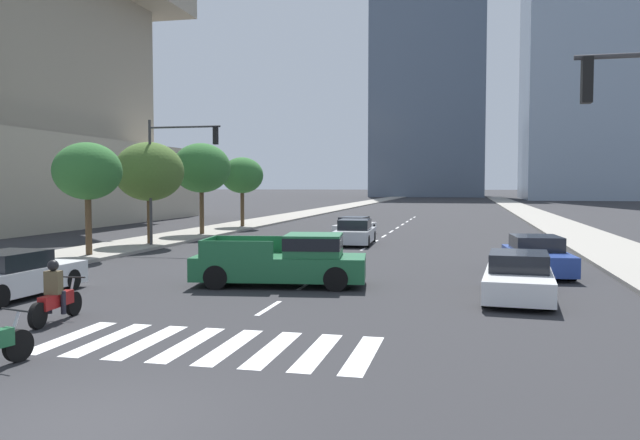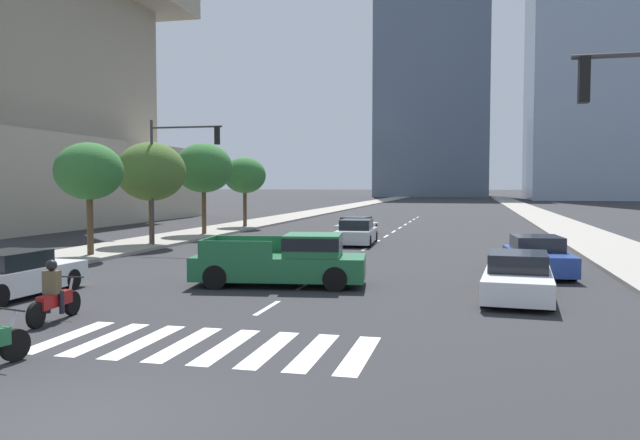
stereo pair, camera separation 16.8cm
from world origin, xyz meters
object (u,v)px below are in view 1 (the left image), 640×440
(sedan_silver_0, at_px, (355,233))
(sedan_white_3, at_px, (12,276))
(sedan_white_4, at_px, (355,227))
(street_tree_nearest, at_px, (87,172))
(sedan_white_1, at_px, (518,277))
(street_tree_fourth, at_px, (242,176))
(pickup_truck, at_px, (288,261))
(traffic_signal_far, at_px, (174,160))
(sedan_blue_2, at_px, (537,256))
(street_tree_second, at_px, (149,172))
(motorcycle_trailing, at_px, (56,298))
(street_tree_third, at_px, (201,168))

(sedan_silver_0, distance_m, sedan_white_3, 19.45)
(sedan_white_4, xyz_separation_m, street_tree_nearest, (-9.31, -15.19, 3.27))
(sedan_white_1, relative_size, street_tree_fourth, 0.96)
(pickup_truck, distance_m, street_tree_nearest, 12.40)
(sedan_white_1, xyz_separation_m, traffic_signal_far, (-16.01, 11.02, 3.89))
(sedan_blue_2, distance_m, traffic_signal_far, 18.39)
(sedan_silver_0, distance_m, street_tree_second, 11.42)
(motorcycle_trailing, xyz_separation_m, street_tree_fourth, (-6.84, 31.71, 3.34))
(sedan_silver_0, bearing_deg, pickup_truck, 178.80)
(street_tree_fourth, bearing_deg, sedan_white_4, -26.36)
(pickup_truck, bearing_deg, street_tree_fourth, 105.27)
(motorcycle_trailing, distance_m, street_tree_second, 19.07)
(pickup_truck, bearing_deg, sedan_blue_2, 22.54)
(sedan_silver_0, xyz_separation_m, sedan_white_3, (-6.85, -18.20, -0.01))
(street_tree_nearest, distance_m, street_tree_second, 5.57)
(traffic_signal_far, height_order, street_tree_nearest, traffic_signal_far)
(pickup_truck, xyz_separation_m, street_tree_fourth, (-10.73, 25.25, 3.11))
(pickup_truck, bearing_deg, sedan_white_1, -12.78)
(sedan_white_1, distance_m, street_tree_fourth, 31.56)
(sedan_silver_0, relative_size, sedan_blue_2, 0.95)
(sedan_blue_2, relative_size, traffic_signal_far, 0.76)
(sedan_blue_2, relative_size, street_tree_third, 0.85)
(sedan_silver_0, distance_m, sedan_blue_2, 12.77)
(street_tree_nearest, distance_m, street_tree_fourth, 19.81)
(sedan_white_3, bearing_deg, street_tree_second, 14.99)
(street_tree_fourth, bearing_deg, motorcycle_trailing, -77.82)
(pickup_truck, relative_size, sedan_white_4, 1.23)
(sedan_white_3, bearing_deg, street_tree_third, 10.86)
(street_tree_second, bearing_deg, pickup_truck, -45.78)
(street_tree_nearest, bearing_deg, traffic_signal_far, 70.54)
(street_tree_nearest, xyz_separation_m, street_tree_third, (0.00, 12.35, 0.46))
(motorcycle_trailing, xyz_separation_m, pickup_truck, (3.88, 6.46, 0.23))
(street_tree_second, bearing_deg, sedan_white_4, 45.95)
(sedan_white_3, bearing_deg, sedan_blue_2, -59.14)
(street_tree_nearest, bearing_deg, motorcycle_trailing, -60.11)
(sedan_silver_0, relative_size, sedan_white_4, 0.99)
(sedan_white_3, xyz_separation_m, traffic_signal_far, (-1.82, 14.25, 3.86))
(sedan_white_4, height_order, street_tree_fourth, street_tree_fourth)
(sedan_white_3, xyz_separation_m, street_tree_nearest, (-3.57, 9.30, 3.21))
(sedan_blue_2, height_order, street_tree_fourth, street_tree_fourth)
(pickup_truck, distance_m, traffic_signal_far, 14.22)
(sedan_white_1, bearing_deg, street_tree_third, -131.83)
(sedan_white_3, xyz_separation_m, street_tree_second, (-3.57, 14.87, 3.30))
(sedan_blue_2, xyz_separation_m, street_tree_fourth, (-18.81, 20.53, 3.29))
(sedan_blue_2, bearing_deg, sedan_white_4, -154.04)
(sedan_white_4, xyz_separation_m, traffic_signal_far, (-7.56, -10.24, 3.93))
(street_tree_nearest, bearing_deg, street_tree_second, 90.00)
(sedan_white_1, distance_m, traffic_signal_far, 19.82)
(sedan_blue_2, relative_size, street_tree_nearest, 0.98)
(street_tree_third, bearing_deg, street_tree_nearest, -90.00)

